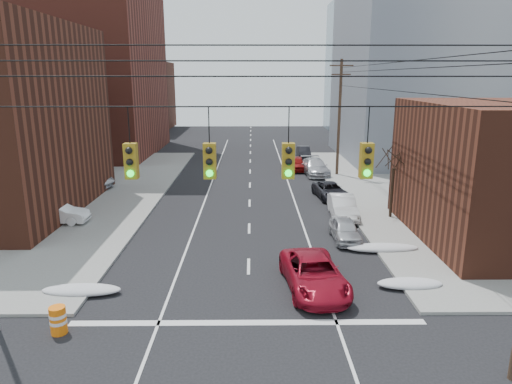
{
  "coord_description": "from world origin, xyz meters",
  "views": [
    {
      "loc": [
        0.18,
        -9.6,
        9.39
      ],
      "look_at": [
        0.41,
        15.63,
        3.0
      ],
      "focal_mm": 32.0,
      "sensor_mm": 36.0,
      "label": 1
    }
  ],
  "objects_px": {
    "parked_car_b": "(343,207)",
    "parked_car_d": "(315,167)",
    "red_pickup": "(314,274)",
    "parked_car_f": "(303,152)",
    "construction_barrel": "(58,320)",
    "parked_car_a": "(345,230)",
    "parked_car_c": "(330,191)",
    "lot_car_a": "(57,214)",
    "lot_car_c": "(13,193)",
    "parked_car_e": "(297,164)",
    "lot_car_b": "(83,179)",
    "lot_car_d": "(30,183)"
  },
  "relations": [
    {
      "from": "lot_car_b",
      "to": "lot_car_a",
      "type": "bearing_deg",
      "value": -156.08
    },
    {
      "from": "parked_car_e",
      "to": "construction_barrel",
      "type": "bearing_deg",
      "value": -108.49
    },
    {
      "from": "parked_car_c",
      "to": "lot_car_b",
      "type": "distance_m",
      "value": 20.87
    },
    {
      "from": "parked_car_e",
      "to": "lot_car_c",
      "type": "height_order",
      "value": "lot_car_c"
    },
    {
      "from": "parked_car_c",
      "to": "lot_car_a",
      "type": "height_order",
      "value": "lot_car_a"
    },
    {
      "from": "red_pickup",
      "to": "parked_car_a",
      "type": "height_order",
      "value": "red_pickup"
    },
    {
      "from": "parked_car_f",
      "to": "lot_car_d",
      "type": "relative_size",
      "value": 0.93
    },
    {
      "from": "lot_car_d",
      "to": "lot_car_a",
      "type": "bearing_deg",
      "value": -156.15
    },
    {
      "from": "parked_car_f",
      "to": "lot_car_a",
      "type": "xyz_separation_m",
      "value": [
        -18.77,
        -25.3,
        0.13
      ]
    },
    {
      "from": "parked_car_a",
      "to": "parked_car_e",
      "type": "xyz_separation_m",
      "value": [
        -0.86,
        20.82,
        0.06
      ]
    },
    {
      "from": "red_pickup",
      "to": "construction_barrel",
      "type": "bearing_deg",
      "value": -166.29
    },
    {
      "from": "parked_car_b",
      "to": "lot_car_c",
      "type": "height_order",
      "value": "lot_car_c"
    },
    {
      "from": "lot_car_b",
      "to": "construction_barrel",
      "type": "height_order",
      "value": "lot_car_b"
    },
    {
      "from": "parked_car_b",
      "to": "parked_car_e",
      "type": "relative_size",
      "value": 1.11
    },
    {
      "from": "lot_car_b",
      "to": "red_pickup",
      "type": "bearing_deg",
      "value": -124.49
    },
    {
      "from": "parked_car_b",
      "to": "lot_car_a",
      "type": "distance_m",
      "value": 18.91
    },
    {
      "from": "parked_car_b",
      "to": "parked_car_d",
      "type": "height_order",
      "value": "parked_car_d"
    },
    {
      "from": "lot_car_a",
      "to": "lot_car_c",
      "type": "bearing_deg",
      "value": 48.44
    },
    {
      "from": "parked_car_c",
      "to": "lot_car_a",
      "type": "xyz_separation_m",
      "value": [
        -18.84,
        -6.65,
        0.18
      ]
    },
    {
      "from": "lot_car_b",
      "to": "lot_car_c",
      "type": "height_order",
      "value": "lot_car_c"
    },
    {
      "from": "parked_car_b",
      "to": "lot_car_b",
      "type": "xyz_separation_m",
      "value": [
        -20.64,
        8.15,
        0.15
      ]
    },
    {
      "from": "lot_car_b",
      "to": "construction_barrel",
      "type": "bearing_deg",
      "value": -149.05
    },
    {
      "from": "red_pickup",
      "to": "parked_car_f",
      "type": "bearing_deg",
      "value": 78.5
    },
    {
      "from": "lot_car_c",
      "to": "parked_car_a",
      "type": "bearing_deg",
      "value": -132.72
    },
    {
      "from": "lot_car_a",
      "to": "lot_car_b",
      "type": "xyz_separation_m",
      "value": [
        -1.8,
        9.77,
        0.1
      ]
    },
    {
      "from": "red_pickup",
      "to": "lot_car_d",
      "type": "xyz_separation_m",
      "value": [
        -21.16,
        17.88,
        0.15
      ]
    },
    {
      "from": "parked_car_a",
      "to": "parked_car_f",
      "type": "height_order",
      "value": "parked_car_f"
    },
    {
      "from": "parked_car_b",
      "to": "construction_barrel",
      "type": "xyz_separation_m",
      "value": [
        -13.5,
        -14.55,
        -0.2
      ]
    },
    {
      "from": "parked_car_d",
      "to": "lot_car_c",
      "type": "distance_m",
      "value": 26.45
    },
    {
      "from": "parked_car_d",
      "to": "lot_car_c",
      "type": "relative_size",
      "value": 1.02
    },
    {
      "from": "lot_car_c",
      "to": "lot_car_d",
      "type": "relative_size",
      "value": 1.21
    },
    {
      "from": "red_pickup",
      "to": "lot_car_a",
      "type": "relative_size",
      "value": 1.35
    },
    {
      "from": "parked_car_a",
      "to": "parked_car_d",
      "type": "distance_m",
      "value": 18.58
    },
    {
      "from": "parked_car_d",
      "to": "lot_car_c",
      "type": "bearing_deg",
      "value": -160.56
    },
    {
      "from": "lot_car_a",
      "to": "lot_car_b",
      "type": "height_order",
      "value": "lot_car_b"
    },
    {
      "from": "parked_car_f",
      "to": "lot_car_c",
      "type": "bearing_deg",
      "value": -139.4
    },
    {
      "from": "parked_car_c",
      "to": "lot_car_c",
      "type": "bearing_deg",
      "value": 176.75
    },
    {
      "from": "lot_car_b",
      "to": "parked_car_d",
      "type": "bearing_deg",
      "value": -60.68
    },
    {
      "from": "lot_car_a",
      "to": "lot_car_b",
      "type": "distance_m",
      "value": 9.94
    },
    {
      "from": "red_pickup",
      "to": "lot_car_c",
      "type": "xyz_separation_m",
      "value": [
        -20.73,
        14.18,
        0.18
      ]
    },
    {
      "from": "parked_car_b",
      "to": "parked_car_f",
      "type": "relative_size",
      "value": 1.12
    },
    {
      "from": "parked_car_d",
      "to": "construction_barrel",
      "type": "bearing_deg",
      "value": -119.89
    },
    {
      "from": "parked_car_e",
      "to": "lot_car_c",
      "type": "bearing_deg",
      "value": -147.37
    },
    {
      "from": "lot_car_b",
      "to": "lot_car_d",
      "type": "height_order",
      "value": "lot_car_b"
    },
    {
      "from": "parked_car_e",
      "to": "lot_car_c",
      "type": "relative_size",
      "value": 0.78
    },
    {
      "from": "red_pickup",
      "to": "lot_car_c",
      "type": "distance_m",
      "value": 25.12
    },
    {
      "from": "lot_car_a",
      "to": "parked_car_d",
      "type": "bearing_deg",
      "value": -49.49
    },
    {
      "from": "parked_car_a",
      "to": "lot_car_c",
      "type": "relative_size",
      "value": 0.71
    },
    {
      "from": "red_pickup",
      "to": "parked_car_f",
      "type": "height_order",
      "value": "red_pickup"
    },
    {
      "from": "lot_car_b",
      "to": "parked_car_f",
      "type": "bearing_deg",
      "value": -39.48
    }
  ]
}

